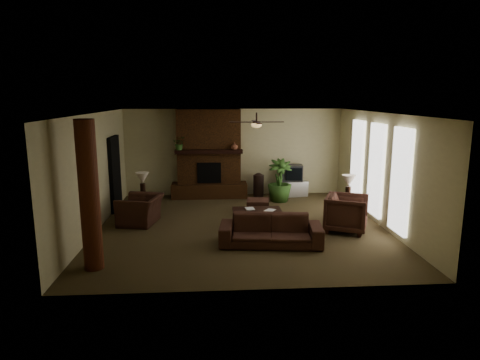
{
  "coord_description": "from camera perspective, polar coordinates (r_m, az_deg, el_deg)",
  "views": [
    {
      "loc": [
        -0.7,
        -9.99,
        3.19
      ],
      "look_at": [
        0.0,
        0.4,
        1.1
      ],
      "focal_mm": 31.28,
      "sensor_mm": 36.0,
      "label": 1
    }
  ],
  "objects": [
    {
      "name": "armchair_left",
      "position": [
        10.91,
        -13.45,
        -3.36
      ],
      "size": [
        0.91,
        1.21,
        0.95
      ],
      "primitive_type": "imported",
      "rotation": [
        0.0,
        0.0,
        -1.77
      ],
      "color": "#41251C",
      "rests_on": "ground"
    },
    {
      "name": "mantel_vase",
      "position": [
        13.02,
        -0.76,
        4.65
      ],
      "size": [
        0.27,
        0.28,
        0.22
      ],
      "primitive_type": "imported",
      "rotation": [
        0.0,
        0.0,
        -0.26
      ],
      "color": "brown",
      "rests_on": "fireplace"
    },
    {
      "name": "room_shell",
      "position": [
        10.17,
        0.15,
        1.21
      ],
      "size": [
        7.0,
        7.0,
        7.0
      ],
      "color": "brown",
      "rests_on": "ground"
    },
    {
      "name": "side_table_left",
      "position": [
        11.66,
        -12.74,
        -3.41
      ],
      "size": [
        0.63,
        0.63,
        0.55
      ],
      "primitive_type": "cube",
      "rotation": [
        0.0,
        0.0,
        0.32
      ],
      "color": "black",
      "rests_on": "ground"
    },
    {
      "name": "floor_vase",
      "position": [
        13.51,
        2.54,
        -0.44
      ],
      "size": [
        0.34,
        0.34,
        0.77
      ],
      "color": "black",
      "rests_on": "ground"
    },
    {
      "name": "armchair_right",
      "position": [
        10.33,
        14.34,
        -4.19
      ],
      "size": [
        1.18,
        1.21,
        0.97
      ],
      "primitive_type": "imported",
      "rotation": [
        0.0,
        0.0,
        1.16
      ],
      "color": "#41251C",
      "rests_on": "ground"
    },
    {
      "name": "side_table_right",
      "position": [
        11.33,
        14.38,
        -3.93
      ],
      "size": [
        0.65,
        0.65,
        0.55
      ],
      "primitive_type": "cube",
      "rotation": [
        0.0,
        0.0,
        0.38
      ],
      "color": "black",
      "rests_on": "ground"
    },
    {
      "name": "lamp_right",
      "position": [
        11.13,
        14.59,
        -0.36
      ],
      "size": [
        0.38,
        0.38,
        0.65
      ],
      "color": "black",
      "rests_on": "side_table_right"
    },
    {
      "name": "book_b",
      "position": [
        10.3,
        3.58,
        -3.37
      ],
      "size": [
        0.19,
        0.14,
        0.29
      ],
      "primitive_type": "imported",
      "rotation": [
        0.0,
        0.0,
        -0.6
      ],
      "color": "#999999",
      "rests_on": "coffee_table"
    },
    {
      "name": "coffee_table",
      "position": [
        10.39,
        2.34,
        -4.38
      ],
      "size": [
        1.2,
        0.7,
        0.43
      ],
      "color": "black",
      "rests_on": "ground"
    },
    {
      "name": "tv",
      "position": [
        13.6,
        7.15,
        0.97
      ],
      "size": [
        0.71,
        0.6,
        0.52
      ],
      "color": "#353537",
      "rests_on": "tv_stand"
    },
    {
      "name": "book_a",
      "position": [
        10.35,
        0.77,
        -3.29
      ],
      "size": [
        0.22,
        0.05,
        0.29
      ],
      "primitive_type": "imported",
      "rotation": [
        0.0,
        0.0,
        0.11
      ],
      "color": "#999999",
      "rests_on": "coffee_table"
    },
    {
      "name": "windows",
      "position": [
        11.15,
        18.05,
        1.29
      ],
      "size": [
        0.08,
        3.65,
        2.35
      ],
      "color": "white",
      "rests_on": "ground"
    },
    {
      "name": "log_column",
      "position": [
        8.11,
        -19.86,
        -2.09
      ],
      "size": [
        0.36,
        0.36,
        2.8
      ],
      "primitive_type": "cylinder",
      "color": "#5E2A17",
      "rests_on": "ground"
    },
    {
      "name": "lamp_left",
      "position": [
        11.45,
        -13.16,
        0.03
      ],
      "size": [
        0.38,
        0.38,
        0.65
      ],
      "color": "black",
      "rests_on": "side_table_left"
    },
    {
      "name": "ceiling_fan",
      "position": [
        10.37,
        2.26,
        7.69
      ],
      "size": [
        1.35,
        1.35,
        0.37
      ],
      "color": "black",
      "rests_on": "ceiling"
    },
    {
      "name": "doorway",
      "position": [
        12.29,
        -16.68,
        0.84
      ],
      "size": [
        0.1,
        1.0,
        2.1
      ],
      "primitive_type": "cube",
      "color": "black",
      "rests_on": "ground"
    },
    {
      "name": "mantel_plant",
      "position": [
        13.03,
        -8.26,
        4.78
      ],
      "size": [
        0.4,
        0.44,
        0.33
      ],
      "primitive_type": "imported",
      "rotation": [
        0.0,
        0.0,
        0.06
      ],
      "color": "#365D25",
      "rests_on": "fireplace"
    },
    {
      "name": "sofa",
      "position": [
        9.16,
        4.22,
        -6.22
      ],
      "size": [
        2.27,
        0.9,
        0.86
      ],
      "primitive_type": "imported",
      "rotation": [
        0.0,
        0.0,
        -0.12
      ],
      "color": "#41251C",
      "rests_on": "ground"
    },
    {
      "name": "tv_stand",
      "position": [
        13.72,
        7.25,
        -1.11
      ],
      "size": [
        0.94,
        0.67,
        0.5
      ],
      "primitive_type": "cube",
      "rotation": [
        0.0,
        0.0,
        0.21
      ],
      "color": "silver",
      "rests_on": "ground"
    },
    {
      "name": "ottoman",
      "position": [
        11.55,
        2.45,
        -3.66
      ],
      "size": [
        0.67,
        0.67,
        0.4
      ],
      "primitive_type": "cube",
      "rotation": [
        0.0,
        0.0,
        -0.13
      ],
      "color": "#41251C",
      "rests_on": "ground"
    },
    {
      "name": "fireplace",
      "position": [
        13.37,
        -4.24,
        2.57
      ],
      "size": [
        2.4,
        0.7,
        2.8
      ],
      "color": "#553016",
      "rests_on": "ground"
    },
    {
      "name": "floor_plant",
      "position": [
        12.94,
        5.4,
        -1.31
      ],
      "size": [
        0.75,
        1.32,
        0.73
      ],
      "primitive_type": "imported",
      "rotation": [
        0.0,
        0.0,
        0.02
      ],
      "color": "#365D25",
      "rests_on": "ground"
    }
  ]
}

